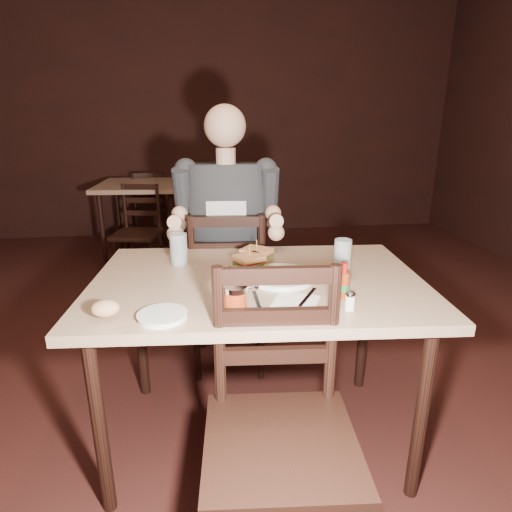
{
  "coord_description": "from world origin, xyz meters",
  "views": [
    {
      "loc": [
        -0.14,
        -1.78,
        1.4
      ],
      "look_at": [
        0.1,
        -0.14,
        0.85
      ],
      "focal_mm": 30.0,
      "sensor_mm": 36.0,
      "label": 1
    }
  ],
  "objects": [
    {
      "name": "room_shell",
      "position": [
        0.0,
        0.0,
        1.4
      ],
      "size": [
        7.0,
        7.0,
        7.0
      ],
      "color": "black",
      "rests_on": "ground"
    },
    {
      "name": "main_table",
      "position": [
        0.1,
        -0.19,
        0.7
      ],
      "size": [
        1.4,
        0.99,
        0.77
      ],
      "rotation": [
        0.0,
        0.0,
        -0.09
      ],
      "color": "tan",
      "rests_on": "ground"
    },
    {
      "name": "bg_table",
      "position": [
        -0.66,
        2.5,
        0.68
      ],
      "size": [
        0.85,
        0.85,
        0.77
      ],
      "rotation": [
        0.0,
        0.0,
        -0.07
      ],
      "color": "tan",
      "rests_on": "ground"
    },
    {
      "name": "chair_far",
      "position": [
        0.03,
        0.45,
        0.47
      ],
      "size": [
        0.48,
        0.51,
        0.93
      ],
      "primitive_type": null,
      "rotation": [
        0.0,
        0.0,
        3.04
      ],
      "color": "black",
      "rests_on": "ground"
    },
    {
      "name": "chair_near",
      "position": [
        0.08,
        -0.79,
        0.48
      ],
      "size": [
        0.49,
        0.53,
        0.97
      ],
      "primitive_type": null,
      "rotation": [
        0.0,
        0.0,
        -0.09
      ],
      "color": "black",
      "rests_on": "ground"
    },
    {
      "name": "bg_chair_far",
      "position": [
        -0.66,
        3.05,
        0.41
      ],
      "size": [
        0.46,
        0.49,
        0.83
      ],
      "primitive_type": null,
      "rotation": [
        0.0,
        0.0,
        3.34
      ],
      "color": "black",
      "rests_on": "ground"
    },
    {
      "name": "bg_chair_near",
      "position": [
        -0.66,
        1.95,
        0.41
      ],
      "size": [
        0.46,
        0.49,
        0.82
      ],
      "primitive_type": null,
      "rotation": [
        0.0,
        0.0,
        -0.22
      ],
      "color": "black",
      "rests_on": "ground"
    },
    {
      "name": "diner",
      "position": [
        0.02,
        0.4,
        0.97
      ],
      "size": [
        0.6,
        0.49,
        0.97
      ],
      "primitive_type": null,
      "rotation": [
        0.0,
        0.0,
        -0.1
      ],
      "color": "#2A2B2F",
      "rests_on": "chair_far"
    },
    {
      "name": "dinner_plate",
      "position": [
        0.19,
        -0.21,
        0.78
      ],
      "size": [
        0.29,
        0.29,
        0.02
      ],
      "primitive_type": "cylinder",
      "rotation": [
        0.0,
        0.0,
        -0.09
      ],
      "color": "white",
      "rests_on": "main_table"
    },
    {
      "name": "sandwich_left",
      "position": [
        0.12,
        -0.02,
        0.84
      ],
      "size": [
        0.15,
        0.15,
        0.1
      ],
      "primitive_type": null,
      "rotation": [
        0.0,
        0.0,
        -0.66
      ],
      "color": "tan",
      "rests_on": "dinner_plate"
    },
    {
      "name": "sandwich_right",
      "position": [
        0.07,
        -0.11,
        0.83
      ],
      "size": [
        0.14,
        0.13,
        0.1
      ],
      "primitive_type": null,
      "rotation": [
        0.0,
        0.0,
        0.43
      ],
      "color": "tan",
      "rests_on": "dinner_plate"
    },
    {
      "name": "fries_pile",
      "position": [
        0.05,
        -0.19,
        0.8
      ],
      "size": [
        0.26,
        0.2,
        0.04
      ],
      "primitive_type": null,
      "rotation": [
        0.0,
        0.0,
        -0.09
      ],
      "color": "#EEB360",
      "rests_on": "dinner_plate"
    },
    {
      "name": "ketchup_dollop",
      "position": [
        0.11,
        -0.19,
        0.79
      ],
      "size": [
        0.04,
        0.04,
        0.01
      ],
      "primitive_type": "ellipsoid",
      "rotation": [
        0.0,
        0.0,
        -0.09
      ],
      "color": "maroon",
      "rests_on": "dinner_plate"
    },
    {
      "name": "glass_left",
      "position": [
        -0.22,
        0.04,
        0.84
      ],
      "size": [
        0.08,
        0.08,
        0.14
      ],
      "primitive_type": "cylinder",
      "rotation": [
        0.0,
        0.0,
        -0.09
      ],
      "color": "silver",
      "rests_on": "main_table"
    },
    {
      "name": "glass_right",
      "position": [
        0.44,
        -0.21,
        0.85
      ],
      "size": [
        0.07,
        0.07,
        0.16
      ],
      "primitive_type": "cylinder",
      "rotation": [
        0.0,
        0.0,
        -0.09
      ],
      "color": "silver",
      "rests_on": "main_table"
    },
    {
      "name": "hot_sauce",
      "position": [
        0.37,
        -0.42,
        0.84
      ],
      "size": [
        0.05,
        0.05,
        0.13
      ],
      "primitive_type": null,
      "rotation": [
        0.0,
        0.0,
        -0.09
      ],
      "color": "maroon",
      "rests_on": "main_table"
    },
    {
      "name": "salt_shaker",
      "position": [
        0.36,
        -0.52,
        0.8
      ],
      "size": [
        0.04,
        0.04,
        0.06
      ],
      "primitive_type": null,
      "rotation": [
        0.0,
        0.0,
        -0.09
      ],
      "color": "white",
      "rests_on": "main_table"
    },
    {
      "name": "syrup_dispenser",
      "position": [
        -0.02,
        -0.5,
        0.82
      ],
      "size": [
        0.09,
        0.09,
        0.1
      ],
      "primitive_type": null,
      "rotation": [
        0.0,
        0.0,
        -0.09
      ],
      "color": "maroon",
      "rests_on": "main_table"
    },
    {
      "name": "napkin",
      "position": [
        0.2,
        -0.43,
        0.77
      ],
      "size": [
        0.2,
        0.19,
        0.0
      ],
      "primitive_type": "cube",
      "rotation": [
        0.0,
        0.0,
        -0.45
      ],
      "color": "white",
      "rests_on": "main_table"
    },
    {
      "name": "knife",
      "position": [
        0.06,
        -0.44,
        0.78
      ],
      "size": [
        0.02,
        0.22,
        0.01
      ],
      "primitive_type": "cube",
      "rotation": [
        0.0,
        0.0,
        -0.01
      ],
      "color": "silver",
      "rests_on": "napkin"
    },
    {
      "name": "fork",
      "position": [
        0.25,
        -0.41,
        0.78
      ],
      "size": [
        0.11,
        0.16,
        0.01
      ],
      "primitive_type": "cube",
      "rotation": [
        0.0,
        0.0,
        -0.57
      ],
      "color": "silver",
      "rests_on": "napkin"
    },
    {
      "name": "side_plate",
      "position": [
        -0.26,
        -0.49,
        0.78
      ],
      "size": [
        0.17,
        0.17,
        0.01
      ],
      "primitive_type": "cylinder",
      "rotation": [
        0.0,
        0.0,
        -0.09
      ],
      "color": "white",
      "rests_on": "main_table"
    },
    {
      "name": "bread_roll",
      "position": [
        -0.44,
        -0.47,
        0.81
      ],
      "size": [
        0.1,
        0.08,
        0.05
      ],
      "primitive_type": "ellipsoid",
      "rotation": [
        0.0,
        0.0,
        -0.09
      ],
      "color": "tan",
      "rests_on": "side_plate"
    }
  ]
}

